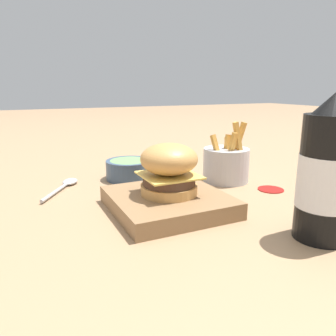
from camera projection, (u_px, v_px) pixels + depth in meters
name	position (u px, v px, depth m)	size (l,w,h in m)	color
ground_plane	(163.00, 199.00, 0.67)	(6.00, 6.00, 0.00)	#9E7A56
serving_board	(168.00, 202.00, 0.61)	(0.21, 0.20, 0.03)	olive
burger	(169.00, 169.00, 0.60)	(0.11, 0.11, 0.10)	tan
ketchup_bottle	(327.00, 175.00, 0.48)	(0.08, 0.08, 0.22)	black
fries_basket	(226.00, 164.00, 0.79)	(0.11, 0.11, 0.15)	#B7B7BC
side_bowl	(129.00, 169.00, 0.81)	(0.11, 0.11, 0.05)	#384C66
spoon	(67.00, 184.00, 0.75)	(0.15, 0.10, 0.01)	#B2B2B7
ketchup_puddle	(271.00, 189.00, 0.73)	(0.06, 0.06, 0.00)	#9E140F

